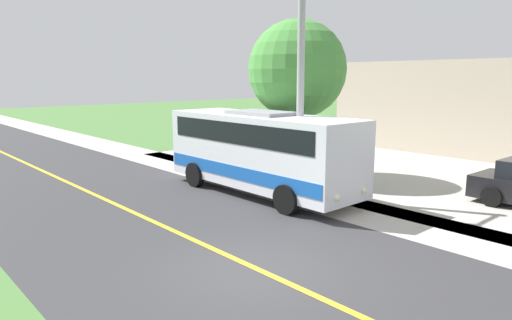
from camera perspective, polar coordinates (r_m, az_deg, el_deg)
The scene contains 7 objects.
ground_plane at distance 9.93m, azimuth 0.17°, elevation -13.48°, with size 120.00×120.00×0.00m, color #477238.
road_surface at distance 9.93m, azimuth 0.17°, elevation -13.46°, with size 8.00×100.00×0.01m, color #333335.
sidewalk at distance 13.75m, azimuth 16.58°, elevation -7.07°, with size 2.40×100.00×0.01m, color #B2ADA3.
road_centre_line at distance 9.93m, azimuth 0.17°, elevation -13.43°, with size 0.16×100.00×0.00m, color gold.
shuttle_bus_front at distance 15.78m, azimuth 0.61°, elevation 1.44°, with size 2.55×7.73×2.87m.
street_light_pole at distance 14.96m, azimuth 5.23°, elevation 10.13°, with size 1.97×0.24×7.15m.
tree_curbside at distance 18.45m, azimuth 5.16°, elevation 11.13°, with size 3.89×3.89×6.26m.
Camera 1 is at (6.10, 6.74, 4.00)m, focal length 32.11 mm.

